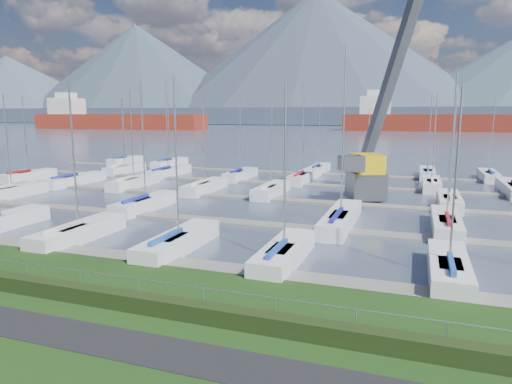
% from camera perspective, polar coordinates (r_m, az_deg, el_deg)
% --- Properties ---
extents(path, '(160.00, 2.00, 0.04)m').
position_cam_1_polar(path, '(17.76, -17.11, -17.58)').
color(path, black).
rests_on(path, grass).
extents(water, '(800.00, 540.00, 0.20)m').
position_cam_1_polar(water, '(275.82, 17.53, 7.63)').
color(water, '#455065').
extents(hedge, '(80.00, 0.70, 0.70)m').
position_cam_1_polar(hedge, '(19.54, -12.52, -13.65)').
color(hedge, black).
rests_on(hedge, grass).
extents(fence, '(80.00, 0.04, 0.04)m').
position_cam_1_polar(fence, '(19.54, -11.99, -10.94)').
color(fence, '#999BA1').
rests_on(fence, grass).
extents(foothill, '(900.00, 80.00, 12.00)m').
position_cam_1_polar(foothill, '(345.66, 18.02, 9.03)').
color(foothill, '#434D63').
rests_on(foothill, water).
extents(mountains, '(1190.00, 360.00, 115.00)m').
position_cam_1_polar(mountains, '(421.92, 19.65, 14.54)').
color(mountains, '#475868').
rests_on(mountains, water).
extents(docks, '(90.00, 41.60, 0.25)m').
position_cam_1_polar(docks, '(43.43, 6.15, -1.21)').
color(docks, slate).
rests_on(docks, water).
extents(crane, '(7.95, 12.82, 22.35)m').
position_cam_1_polar(crane, '(45.92, 14.49, 6.12)').
color(crane, '#585B60').
rests_on(crane, water).
extents(cargo_ship_west, '(93.43, 23.43, 21.50)m').
position_cam_1_polar(cargo_ship_west, '(256.09, -17.48, 8.40)').
color(cargo_ship_west, maroon).
rests_on(cargo_ship_west, water).
extents(cargo_ship_mid, '(100.27, 22.62, 21.50)m').
position_cam_1_polar(cargo_ship_mid, '(231.78, 22.24, 8.00)').
color(cargo_ship_mid, maroon).
rests_on(cargo_ship_mid, water).
extents(sailboat_fleet, '(75.09, 49.14, 13.58)m').
position_cam_1_polar(sailboat_fleet, '(44.74, 4.42, 6.37)').
color(sailboat_fleet, silver).
rests_on(sailboat_fleet, water).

